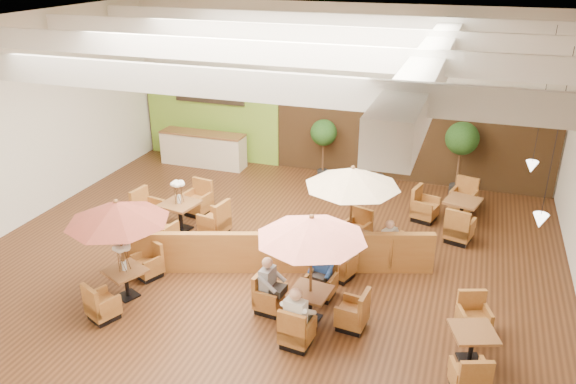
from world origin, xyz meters
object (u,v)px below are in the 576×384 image
at_px(table_0, 119,224).
at_px(topiary_2, 462,141).
at_px(booth_divider, 278,253).
at_px(diner_4, 387,238).
at_px(diner_3, 341,248).
at_px(topiary_0, 324,135).
at_px(topiary_1, 380,130).
at_px(service_counter, 203,149).
at_px(table_1, 311,249).
at_px(table_4, 471,347).
at_px(diner_1, 322,267).
at_px(table_2, 352,196).
at_px(diner_0, 297,311).
at_px(diner_2, 270,280).
at_px(table_5, 450,212).
at_px(table_3, 180,215).

distance_m(table_0, topiary_2, 10.31).
height_order(booth_divider, diner_4, diner_4).
xyz_separation_m(diner_3, diner_4, (0.89, 0.89, -0.02)).
xyz_separation_m(booth_divider, topiary_2, (3.65, 6.04, 1.22)).
relative_size(topiary_0, topiary_1, 0.81).
height_order(topiary_2, diner_3, topiary_2).
distance_m(service_counter, diner_4, 8.64).
bearing_deg(topiary_2, table_1, -107.54).
bearing_deg(topiary_2, table_4, -84.52).
bearing_deg(diner_1, table_0, 29.45).
height_order(booth_divider, table_1, table_1).
distance_m(service_counter, booth_divider, 7.61).
distance_m(table_4, diner_3, 3.60).
bearing_deg(topiary_0, table_2, -67.42).
relative_size(topiary_0, diner_0, 2.37).
bearing_deg(booth_divider, diner_2, -94.64).
bearing_deg(diner_0, diner_1, 100.86).
bearing_deg(topiary_2, diner_3, -110.68).
bearing_deg(diner_2, booth_divider, -159.27).
xyz_separation_m(table_5, topiary_0, (-4.24, 2.17, 1.11)).
height_order(diner_1, diner_2, diner_2).
bearing_deg(diner_1, diner_3, -91.92).
height_order(table_5, diner_2, diner_2).
height_order(booth_divider, topiary_2, topiary_2).
xyz_separation_m(table_4, diner_2, (-4.02, 0.27, 0.43)).
xyz_separation_m(table_1, table_3, (-4.45, 2.71, -1.21)).
relative_size(table_5, topiary_2, 1.18).
relative_size(table_5, topiary_1, 1.11).
height_order(table_0, topiary_0, table_0).
bearing_deg(diner_2, table_4, 92.85).
height_order(topiary_0, diner_3, topiary_0).
xyz_separation_m(topiary_1, diner_2, (-0.81, -7.58, -1.07)).
bearing_deg(topiary_0, booth_divider, -84.22).
distance_m(booth_divider, diner_0, 2.73).
bearing_deg(diner_2, table_0, -74.17).
height_order(table_1, table_5, table_1).
xyz_separation_m(diner_2, diner_3, (1.06, 1.74, 0.01)).
xyz_separation_m(topiary_2, diner_2, (-3.26, -7.58, -0.96)).
bearing_deg(topiary_0, diner_3, -70.59).
distance_m(diner_0, diner_3, 2.62).
bearing_deg(table_3, booth_divider, -10.30).
distance_m(booth_divider, topiary_2, 7.16).
bearing_deg(diner_1, table_5, -107.10).
xyz_separation_m(table_4, topiary_1, (-3.20, 7.85, 1.50)).
bearing_deg(table_0, table_4, 25.79).
bearing_deg(diner_3, service_counter, 154.36).
bearing_deg(topiary_1, service_counter, -178.11).
bearing_deg(table_5, topiary_1, 152.62).
relative_size(booth_divider, table_2, 2.87).
xyz_separation_m(service_counter, topiary_2, (8.53, 0.20, 1.13)).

